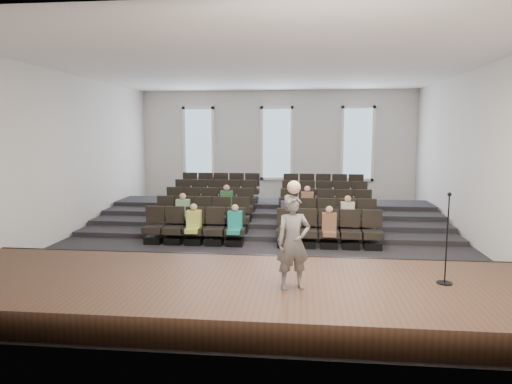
{
  "coord_description": "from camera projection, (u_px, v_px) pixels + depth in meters",
  "views": [
    {
      "loc": [
        1.2,
        -13.19,
        3.27
      ],
      "look_at": [
        -0.24,
        0.5,
        1.4
      ],
      "focal_mm": 32.0,
      "sensor_mm": 36.0,
      "label": 1
    }
  ],
  "objects": [
    {
      "name": "ceiling",
      "position": [
        263.0,
        68.0,
        12.89
      ],
      "size": [
        12.0,
        14.0,
        0.02
      ],
      "primitive_type": "cube",
      "color": "white",
      "rests_on": "ground"
    },
    {
      "name": "mic_stand",
      "position": [
        446.0,
        257.0,
        8.24
      ],
      "size": [
        0.28,
        0.28,
        1.68
      ],
      "color": "black",
      "rests_on": "stage"
    },
    {
      "name": "wall_right",
      "position": [
        479.0,
        158.0,
        12.6
      ],
      "size": [
        0.04,
        14.0,
        5.0
      ],
      "primitive_type": "cube",
      "color": "silver",
      "rests_on": "ground"
    },
    {
      "name": "audience",
      "position": [
        263.0,
        212.0,
        13.77
      ],
      "size": [
        5.45,
        2.64,
        1.1
      ],
      "color": "#BBC64F",
      "rests_on": "seating_rows"
    },
    {
      "name": "stage",
      "position": [
        237.0,
        293.0,
        8.5
      ],
      "size": [
        11.8,
        3.6,
        0.5
      ],
      "primitive_type": "cube",
      "color": "#43291D",
      "rests_on": "ground"
    },
    {
      "name": "risers",
      "position": [
        270.0,
        215.0,
        16.66
      ],
      "size": [
        11.8,
        4.8,
        0.6
      ],
      "color": "black",
      "rests_on": "ground"
    },
    {
      "name": "seating_rows",
      "position": [
        266.0,
        210.0,
        14.99
      ],
      "size": [
        6.8,
        4.7,
        1.67
      ],
      "color": "black",
      "rests_on": "ground"
    },
    {
      "name": "speaker",
      "position": [
        293.0,
        242.0,
        7.96
      ],
      "size": [
        0.7,
        0.57,
        1.65
      ],
      "primitive_type": "imported",
      "rotation": [
        0.0,
        0.0,
        0.32
      ],
      "color": "#5C5957",
      "rests_on": "stage"
    },
    {
      "name": "wall_front",
      "position": [
        216.0,
        186.0,
        6.31
      ],
      "size": [
        12.0,
        0.04,
        5.0
      ],
      "primitive_type": "cube",
      "color": "silver",
      "rests_on": "ground"
    },
    {
      "name": "stage_lip",
      "position": [
        249.0,
        266.0,
        10.24
      ],
      "size": [
        11.8,
        0.06,
        0.52
      ],
      "primitive_type": "cube",
      "color": "black",
      "rests_on": "ground"
    },
    {
      "name": "windows",
      "position": [
        277.0,
        143.0,
        20.05
      ],
      "size": [
        8.44,
        0.1,
        3.24
      ],
      "color": "white",
      "rests_on": "wall_back"
    },
    {
      "name": "ground",
      "position": [
        262.0,
        241.0,
        13.56
      ],
      "size": [
        14.0,
        14.0,
        0.0
      ],
      "primitive_type": "plane",
      "color": "black",
      "rests_on": "ground"
    },
    {
      "name": "wall_back",
      "position": [
        277.0,
        148.0,
        20.14
      ],
      "size": [
        12.0,
        0.04,
        5.0
      ],
      "primitive_type": "cube",
      "color": "silver",
      "rests_on": "ground"
    },
    {
      "name": "wall_left",
      "position": [
        65.0,
        156.0,
        13.85
      ],
      "size": [
        0.04,
        14.0,
        5.0
      ],
      "primitive_type": "cube",
      "color": "silver",
      "rests_on": "ground"
    }
  ]
}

